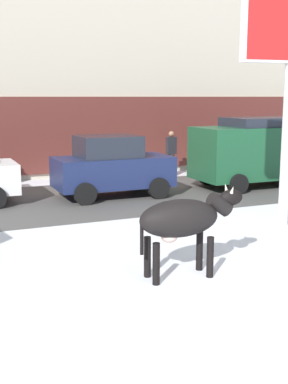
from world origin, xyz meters
name	(u,v)px	position (x,y,z in m)	size (l,w,h in m)	color
ground_plane	(267,314)	(0.00, 0.00, 0.00)	(120.00, 120.00, 0.00)	white
road_strip	(84,199)	(0.00, 8.82, 0.00)	(60.00, 5.60, 0.01)	#514F4C
building_facade	(28,9)	(0.00, 16.04, 6.48)	(44.00, 6.10, 13.00)	#BCB29E
cow_black	(183,219)	(-0.39, 1.82, 0.99)	(1.91, 0.66, 1.54)	black
car_navy_hatchback	(112,167)	(0.90, 8.88, 0.93)	(3.51, 1.93, 1.86)	#19234C
car_darkgreen_van	(261,150)	(6.18, 8.63, 1.24)	(4.61, 2.14, 2.32)	#194C2D
pedestrian_by_cars	(171,154)	(4.27, 11.61, 0.88)	(0.36, 0.24, 1.73)	#282833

